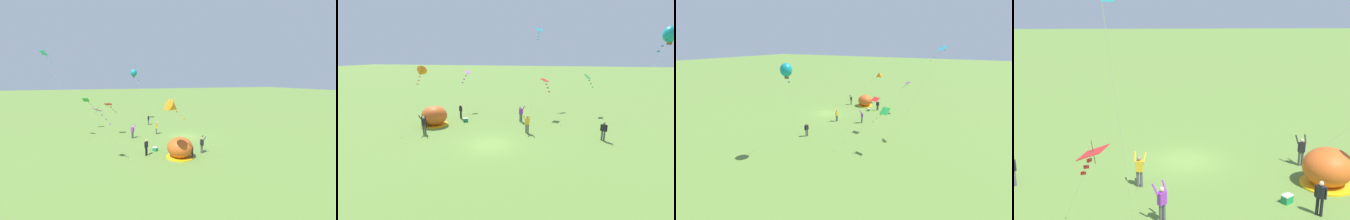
{
  "view_description": "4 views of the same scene",
  "coord_description": "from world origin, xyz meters",
  "views": [
    {
      "loc": [
        -27.99,
        11.95,
        7.97
      ],
      "look_at": [
        -1.84,
        3.22,
        4.12
      ],
      "focal_mm": 24.0,
      "sensor_mm": 36.0,
      "label": 1
    },
    {
      "loc": [
        5.35,
        -17.12,
        7.33
      ],
      "look_at": [
        1.0,
        1.52,
        2.68
      ],
      "focal_mm": 24.0,
      "sensor_mm": 36.0,
      "label": 2
    },
    {
      "loc": [
        30.61,
        20.09,
        11.6
      ],
      "look_at": [
        3.75,
        5.39,
        2.34
      ],
      "focal_mm": 24.0,
      "sensor_mm": 36.0,
      "label": 3
    },
    {
      "loc": [
        1.3,
        22.94,
        9.38
      ],
      "look_at": [
        0.18,
        0.08,
        3.32
      ],
      "focal_mm": 42.0,
      "sensor_mm": 36.0,
      "label": 4
    }
  ],
  "objects": [
    {
      "name": "ground_plane",
      "position": [
        0.0,
        0.0,
        0.0
      ],
      "size": [
        300.0,
        300.0,
        0.0
      ],
      "primitive_type": "plane",
      "color": "olive"
    },
    {
      "name": "popup_tent",
      "position": [
        -7.47,
        3.81,
        1.0
      ],
      "size": [
        2.81,
        2.81,
        2.1
      ],
      "color": "#D8591E",
      "rests_on": "ground"
    },
    {
      "name": "cooler_box",
      "position": [
        -4.72,
        5.7,
        0.22
      ],
      "size": [
        0.65,
        0.6,
        0.44
      ],
      "color": "#1E8C4C",
      "rests_on": "ground"
    },
    {
      "name": "person_arms_raised",
      "position": [
        2.62,
        3.5,
        1.0
      ],
      "size": [
        0.68,
        0.55,
        1.89
      ],
      "color": "#4C4C51",
      "rests_on": "ground"
    },
    {
      "name": "person_strolling",
      "position": [
        9.44,
        3.03,
        0.96
      ],
      "size": [
        0.54,
        0.38,
        1.72
      ],
      "color": "#4C4C51",
      "rests_on": "ground"
    },
    {
      "name": "person_flying_kite",
      "position": [
        -6.97,
        1.08,
        1.0
      ],
      "size": [
        0.68,
        0.5,
        1.89
      ],
      "color": "#4C4C51",
      "rests_on": "ground"
    },
    {
      "name": "person_with_toddler",
      "position": [
        1.42,
        7.16,
        1.0
      ],
      "size": [
        0.71,
        0.69,
        1.89
      ],
      "color": "#4C4C51",
      "rests_on": "ground"
    },
    {
      "name": "person_far_back",
      "position": [
        -5.82,
        6.94,
        0.96
      ],
      "size": [
        0.45,
        0.44,
        1.72
      ],
      "color": "black",
      "rests_on": "ground"
    },
    {
      "name": "kite_orange",
      "position": [
        -9.71,
        5.4,
        5.5
      ],
      "size": [
        2.11,
        6.72,
        6.23
      ],
      "color": "silver",
      "rests_on": "ground"
    },
    {
      "name": "kite_cyan",
      "position": [
        2.26,
        17.09,
        10.61
      ],
      "size": [
        1.16,
        5.22,
        11.31
      ],
      "color": "silver",
      "rests_on": "ground"
    },
    {
      "name": "kite_purple",
      "position": [
        -6.8,
        11.45,
        4.86
      ],
      "size": [
        1.35,
        3.54,
        5.5
      ],
      "color": "silver",
      "rests_on": "ground"
    },
    {
      "name": "kite_red",
      "position": [
        3.84,
        9.92,
        4.31
      ],
      "size": [
        2.64,
        4.01,
        4.89
      ],
      "color": "silver",
      "rests_on": "ground"
    },
    {
      "name": "kite_green",
      "position": [
        9.0,
        12.91,
        4.54
      ],
      "size": [
        3.08,
        5.46,
        5.05
      ],
      "color": "silver",
      "rests_on": "ground"
    },
    {
      "name": "kite_teal",
      "position": [
        14.06,
        4.63,
        9.02
      ],
      "size": [
        4.66,
        3.32,
        9.7
      ],
      "color": "silver",
      "rests_on": "ground"
    }
  ]
}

